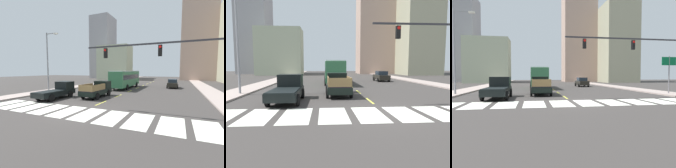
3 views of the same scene
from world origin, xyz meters
The scene contains 29 objects.
ground_plane centered at (0.00, 0.00, 0.00)m, with size 160.00×160.00×0.00m, color #3B3734.
sidewalk_right centered at (11.89, 18.00, 0.07)m, with size 2.88×110.00×0.15m, color #A7948B.
sidewalk_left centered at (-11.89, 18.00, 0.07)m, with size 2.88×110.00×0.15m, color #A7948B.
crosswalk_stripe_1 centered at (-6.96, 0.00, 0.00)m, with size 1.57×3.48×0.01m, color silver.
crosswalk_stripe_2 centered at (-4.97, 0.00, 0.00)m, with size 1.57×3.48×0.01m, color silver.
crosswalk_stripe_3 centered at (-2.98, 0.00, 0.00)m, with size 1.57×3.48×0.01m, color silver.
crosswalk_stripe_4 centered at (-0.99, 0.00, 0.00)m, with size 1.57×3.48×0.01m, color silver.
crosswalk_stripe_5 centered at (0.99, 0.00, 0.00)m, with size 1.57×3.48×0.01m, color silver.
crosswalk_stripe_6 centered at (2.98, 0.00, 0.00)m, with size 1.57×3.48×0.01m, color silver.
crosswalk_stripe_7 centered at (4.97, 0.00, 0.00)m, with size 1.57×3.48×0.01m, color silver.
crosswalk_stripe_8 centered at (6.96, 0.00, 0.00)m, with size 1.57×3.48×0.01m, color silver.
lane_dash_0 centered at (0.00, 4.00, 0.00)m, with size 0.16×2.40×0.01m, color #DBD447.
lane_dash_1 centered at (0.00, 9.00, 0.00)m, with size 0.16×2.40×0.01m, color #DBD447.
lane_dash_2 centered at (0.00, 14.00, 0.00)m, with size 0.16×2.40×0.01m, color #DBD447.
lane_dash_3 centered at (0.00, 19.00, 0.00)m, with size 0.16×2.40×0.01m, color #DBD447.
lane_dash_4 centered at (0.00, 24.00, 0.00)m, with size 0.16×2.40×0.01m, color #DBD447.
lane_dash_5 centered at (0.00, 29.00, 0.00)m, with size 0.16×2.40×0.01m, color #DBD447.
lane_dash_6 centered at (0.00, 34.00, 0.00)m, with size 0.16×2.40×0.01m, color #DBD447.
lane_dash_7 centered at (0.00, 39.00, 0.00)m, with size 0.16×2.40×0.01m, color #DBD447.
pickup_stakebed centered at (-2.22, 7.43, 0.94)m, with size 2.18×5.20×1.96m.
pickup_dark centered at (-6.21, 4.54, 0.92)m, with size 2.18×5.20×1.96m.
city_bus centered at (-2.05, 18.10, 1.95)m, with size 2.72×10.80×3.32m.
sedan_near_right centered at (6.20, 21.91, 0.86)m, with size 2.02×4.40×1.72m.
traffic_signal_gantry centered at (7.23, 2.26, 4.29)m, with size 11.45×0.27×6.00m.
direction_sign_green centered at (11.63, 4.97, 3.03)m, with size 1.70×0.12×4.20m.
streetlight_left centered at (-10.95, 7.75, 4.97)m, with size 2.20×0.28×9.00m.
block_mid_left centered at (-25.30, 54.67, 13.74)m, with size 8.98×10.40×27.48m, color gray.
block_mid_right centered at (-15.38, 44.72, 6.31)m, with size 11.85×7.83×12.61m, color #A9B394.
block_low_left centered at (23.10, 43.79, 11.81)m, with size 9.78×10.56×23.61m, color #A09E81.
Camera 3 is at (-3.14, -14.53, 2.08)m, focal length 31.74 mm.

